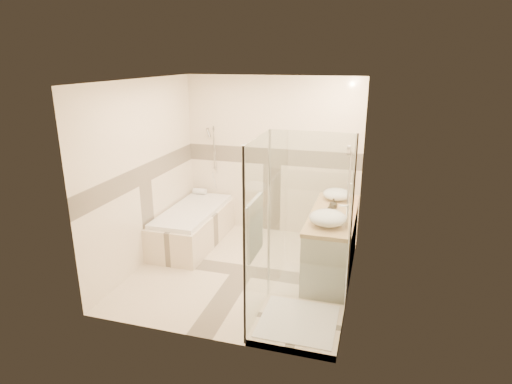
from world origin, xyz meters
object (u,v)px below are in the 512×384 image
(vessel_sink_far, at_px, (328,218))
(amenity_bottle_a, at_px, (331,209))
(shower_enclosure, at_px, (290,280))
(amenity_bottle_b, at_px, (333,204))
(bathtub, at_px, (193,224))
(vanity, at_px, (332,243))
(vessel_sink_near, at_px, (337,194))

(vessel_sink_far, height_order, amenity_bottle_a, vessel_sink_far)
(shower_enclosure, relative_size, amenity_bottle_b, 14.32)
(bathtub, height_order, vessel_sink_far, vessel_sink_far)
(amenity_bottle_b, bearing_deg, shower_enclosure, -100.97)
(vanity, xyz_separation_m, vessel_sink_far, (-0.02, -0.45, 0.51))
(vessel_sink_near, bearing_deg, amenity_bottle_b, -90.00)
(shower_enclosure, distance_m, amenity_bottle_b, 1.49)
(amenity_bottle_a, bearing_deg, vessel_sink_far, -90.00)
(bathtub, relative_size, shower_enclosure, 0.83)
(shower_enclosure, relative_size, amenity_bottle_a, 12.18)
(vessel_sink_near, bearing_deg, bathtub, -174.81)
(vanity, bearing_deg, amenity_bottle_b, 98.32)
(bathtub, distance_m, vessel_sink_far, 2.36)
(amenity_bottle_a, xyz_separation_m, amenity_bottle_b, (0.00, 0.24, -0.01))
(bathtub, distance_m, vanity, 2.18)
(bathtub, relative_size, vanity, 1.05)
(bathtub, bearing_deg, vessel_sink_near, 5.19)
(shower_enclosure, relative_size, vessel_sink_far, 4.58)
(vessel_sink_near, xyz_separation_m, amenity_bottle_b, (0.00, -0.41, -0.01))
(vessel_sink_far, bearing_deg, bathtub, 159.47)
(vanity, height_order, vessel_sink_far, vessel_sink_far)
(vanity, height_order, shower_enclosure, shower_enclosure)
(vanity, bearing_deg, vessel_sink_far, -92.55)
(vessel_sink_far, bearing_deg, amenity_bottle_a, 90.00)
(vanity, distance_m, amenity_bottle_b, 0.51)
(vanity, distance_m, vessel_sink_far, 0.68)
(bathtub, distance_m, vessel_sink_near, 2.23)
(bathtub, bearing_deg, amenity_bottle_a, -12.03)
(vessel_sink_near, distance_m, vessel_sink_far, 0.99)
(vessel_sink_far, bearing_deg, vanity, 87.45)
(vessel_sink_near, relative_size, amenity_bottle_b, 2.70)
(vessel_sink_far, relative_size, amenity_bottle_a, 2.66)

